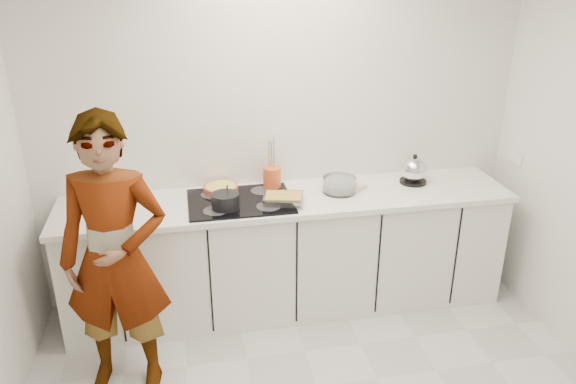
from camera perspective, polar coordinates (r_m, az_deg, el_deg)
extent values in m
cube|color=silver|center=(4.16, -0.78, 6.14)|extent=(3.60, 0.00, 2.60)
cube|color=white|center=(4.65, 22.14, 3.26)|extent=(0.02, 0.15, 0.09)
cube|color=white|center=(4.22, 0.07, -6.45)|extent=(3.20, 0.58, 0.87)
cube|color=white|center=(4.01, 0.07, -0.78)|extent=(3.24, 0.64, 0.04)
cube|color=black|center=(3.93, -4.88, -0.93)|extent=(0.72, 0.54, 0.01)
cylinder|color=#A8523A|center=(4.09, -6.84, 0.39)|extent=(0.28, 0.28, 0.04)
cylinder|color=#E8C74C|center=(4.09, -6.85, 0.59)|extent=(0.24, 0.24, 0.01)
cylinder|color=black|center=(3.80, -6.38, -0.90)|extent=(0.25, 0.25, 0.10)
cylinder|color=silver|center=(3.80, -6.14, -0.11)|extent=(0.02, 0.08, 0.16)
cube|color=silver|center=(3.88, -0.47, -0.68)|extent=(0.31, 0.26, 0.05)
cube|color=gold|center=(3.87, -0.47, -0.43)|extent=(0.28, 0.23, 0.02)
cylinder|color=silver|center=(4.08, 5.24, 0.73)|extent=(0.29, 0.29, 0.11)
cylinder|color=white|center=(4.09, 5.24, 0.51)|extent=(0.24, 0.24, 0.05)
cube|color=white|center=(4.15, 6.37, 0.44)|extent=(0.25, 0.24, 0.03)
cylinder|color=black|center=(4.35, 12.57, 1.06)|extent=(0.21, 0.21, 0.02)
sphere|color=silver|center=(4.32, 12.68, 2.23)|extent=(0.20, 0.20, 0.19)
sphere|color=black|center=(4.29, 12.80, 3.55)|extent=(0.04, 0.04, 0.03)
cylinder|color=#D55424|center=(4.12, -1.63, 1.44)|extent=(0.16, 0.16, 0.17)
imported|color=white|center=(3.44, -17.14, -6.52)|extent=(0.70, 0.52, 1.75)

